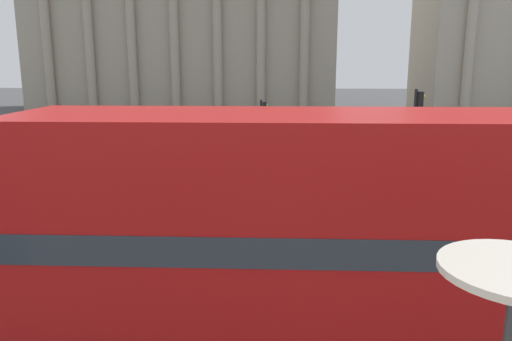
% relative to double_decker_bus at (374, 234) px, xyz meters
% --- Properties ---
extents(double_decker_bus, '(11.33, 2.74, 4.33)m').
position_rel_double_decker_bus_xyz_m(double_decker_bus, '(0.00, 0.00, 0.00)').
color(double_decker_bus, black).
rests_on(double_decker_bus, ground_plane).
extents(plaza_building_left, '(32.79, 11.39, 17.25)m').
position_rel_double_decker_bus_xyz_m(plaza_building_left, '(-11.82, 48.35, 6.22)').
color(plaza_building_left, '#A39984').
rests_on(plaza_building_left, ground_plane).
extents(traffic_light_near, '(0.42, 0.24, 3.81)m').
position_rel_double_decker_bus_xyz_m(traffic_light_near, '(-3.80, 6.30, 0.09)').
color(traffic_light_near, black).
rests_on(traffic_light_near, ground_plane).
extents(traffic_light_mid, '(0.42, 0.24, 4.08)m').
position_rel_double_decker_bus_xyz_m(traffic_light_mid, '(3.95, 12.36, 0.25)').
color(traffic_light_mid, black).
rests_on(traffic_light_mid, ground_plane).
extents(traffic_light_far, '(0.42, 0.24, 3.22)m').
position_rel_double_decker_bus_xyz_m(traffic_light_far, '(-2.32, 18.23, -0.28)').
color(traffic_light_far, black).
rests_on(traffic_light_far, ground_plane).
extents(pedestrian_blue, '(0.32, 0.32, 1.71)m').
position_rel_double_decker_bus_xyz_m(pedestrian_blue, '(-4.56, 23.05, -1.42)').
color(pedestrian_blue, '#282B33').
rests_on(pedestrian_blue, ground_plane).
extents(pedestrian_white, '(0.32, 0.32, 1.80)m').
position_rel_double_decker_bus_xyz_m(pedestrian_white, '(9.68, 22.70, -1.36)').
color(pedestrian_white, '#282B33').
rests_on(pedestrian_white, ground_plane).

